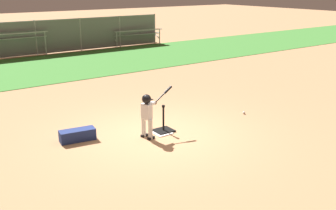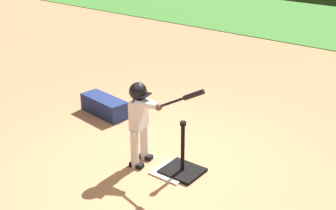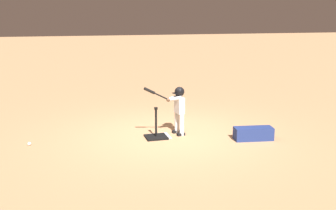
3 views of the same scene
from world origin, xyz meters
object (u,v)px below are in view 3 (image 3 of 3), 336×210
(batting_tee, at_px, (156,134))
(batter_child, at_px, (178,105))
(equipment_bag, at_px, (253,134))
(baseball, at_px, (29,144))

(batting_tee, relative_size, batter_child, 0.60)
(batter_child, bearing_deg, equipment_bag, 150.83)
(batting_tee, xyz_separation_m, equipment_bag, (-2.03, 0.70, 0.06))
(baseball, bearing_deg, batting_tee, 175.69)
(batter_child, relative_size, equipment_bag, 1.39)
(batter_child, height_order, baseball, batter_child)
(batter_child, bearing_deg, baseball, -1.35)
(baseball, relative_size, equipment_bag, 0.09)
(batter_child, distance_m, equipment_bag, 1.79)
(batter_child, relative_size, baseball, 15.78)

